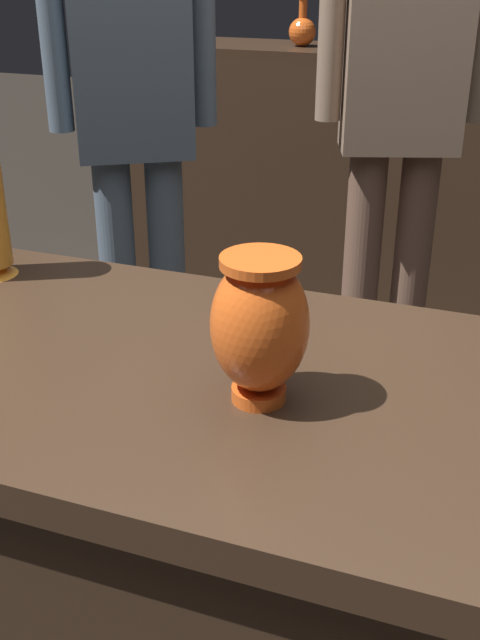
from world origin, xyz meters
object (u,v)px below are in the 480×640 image
(shelf_vase_far_left, at_px, (184,26))
(shelf_vase_left, at_px, (302,29))
(vase_centerpiece, at_px, (260,325))
(visitor_near_left, at_px, (133,101))
(visitor_center_back, at_px, (402,90))
(shelf_vase_center, at_px, (439,31))

(shelf_vase_far_left, bearing_deg, shelf_vase_left, -4.24)
(vase_centerpiece, relative_size, visitor_near_left, 0.12)
(shelf_vase_far_left, relative_size, visitor_center_back, 0.05)
(vase_centerpiece, xyz_separation_m, visitor_near_left, (-0.76, 1.12, 0.05))
(vase_centerpiece, bearing_deg, visitor_center_back, 92.22)
(visitor_near_left, bearing_deg, shelf_vase_far_left, -104.60)
(shelf_vase_left, bearing_deg, vase_centerpiece, -75.20)
(vase_centerpiece, relative_size, shelf_vase_center, 1.73)
(vase_centerpiece, bearing_deg, shelf_vase_center, 91.82)
(shelf_vase_left, distance_m, visitor_center_back, 1.04)
(vase_centerpiece, distance_m, shelf_vase_left, 2.32)
(shelf_vase_far_left, height_order, visitor_center_back, visitor_center_back)
(shelf_vase_center, relative_size, visitor_near_left, 0.07)
(shelf_vase_left, xyz_separation_m, visitor_center_back, (0.54, -0.89, -0.07))
(shelf_vase_left, bearing_deg, visitor_center_back, -58.67)
(shelf_vase_left, height_order, shelf_vase_center, shelf_vase_left)
(shelf_vase_center, height_order, visitor_center_back, visitor_center_back)
(visitor_near_left, bearing_deg, vase_centerpiece, 92.27)
(vase_centerpiece, bearing_deg, shelf_vase_far_left, 116.03)
(shelf_vase_far_left, distance_m, shelf_vase_left, 0.52)
(vase_centerpiece, height_order, shelf_vase_center, shelf_vase_center)
(vase_centerpiece, distance_m, visitor_center_back, 1.36)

